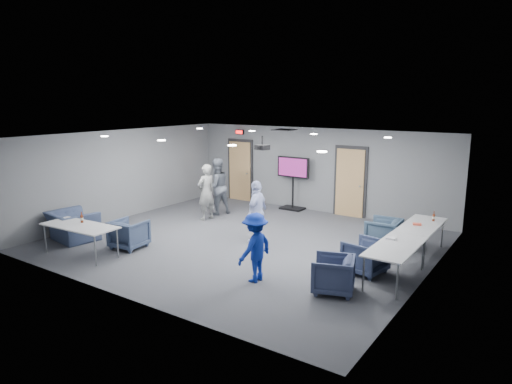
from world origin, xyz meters
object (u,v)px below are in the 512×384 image
Objects in this scene: table_right_b at (396,248)px; tv_stand at (293,180)px; chair_right_c at (333,274)px; projector at (262,147)px; person_c at (257,212)px; person_a at (206,192)px; person_b at (217,186)px; chair_right_b at (365,256)px; person_d at (255,247)px; bottle_front at (82,219)px; chair_front_a at (129,234)px; table_front_left at (80,227)px; chair_right_a at (383,233)px; chair_front_b at (73,226)px; bottle_right at (434,217)px; table_right_a at (421,226)px.

table_right_b is 6.27m from tv_stand.
projector is at bearing -143.63° from chair_right_c.
tv_stand is (-1.02, 3.63, 0.19)m from person_c.
person_a reaches higher than table_right_b.
person_b is 3.30m from projector.
table_right_b is (0.65, -0.06, 0.33)m from chair_right_b.
tv_stand reaches higher than person_a.
projector is at bearing 76.98° from table_right_b.
person_a is 2.18× the size of chair_right_c.
projector is at bearing -144.81° from person_d.
bottle_front is 6.87m from tv_stand.
table_right_b is (6.05, 1.62, 0.33)m from chair_front_a.
person_c is 0.83× the size of table_front_left.
table_right_b is (0.91, -1.97, 0.33)m from chair_right_a.
table_right_b is at bearing 22.47° from chair_right_a.
chair_front_b is at bearing 149.85° from table_front_left.
chair_right_a is 6.27m from chair_front_a.
bottle_front is (-3.01, -2.94, 0.02)m from person_c.
chair_right_c is 0.67× the size of chair_front_b.
person_b is at bearing -157.18° from person_a.
table_right_b is 7.13m from bottle_front.
projector is (-0.10, 0.38, 1.60)m from person_c.
table_front_left is at bearing -49.67° from bottle_front.
person_d is at bearing -122.03° from bottle_right.
tv_stand is at bearing 159.64° from person_a.
person_d is (1.36, -2.09, -0.10)m from person_c.
person_d is at bearing 70.71° from person_b.
person_d is at bearing 10.14° from table_front_left.
bottle_front is (-0.65, -0.83, 0.47)m from chair_front_a.
chair_right_b is 5.78m from tv_stand.
person_a is at bearing -119.91° from tv_stand.
person_c is 0.84× the size of table_right_b.
chair_right_c is (1.53, 0.37, -0.35)m from person_d.
bottle_front is at bearing -96.95° from chair_right_c.
chair_right_c is 5.94m from table_front_left.
projector is at bearing -71.29° from chair_right_a.
table_right_b is at bearing -41.27° from tv_stand.
person_d is 5.71× the size of bottle_right.
person_a is 0.91× the size of table_right_a.
table_front_left is at bearing -143.40° from bottle_right.
chair_right_c is at bearing 108.17° from person_d.
chair_right_b is (5.73, -2.16, -0.53)m from person_b.
bottle_right is at bearing 33.18° from table_front_left.
chair_right_c is 3.75m from bottle_right.
table_right_a is at bearing 147.25° from chair_right_c.
projector reaches higher than bottle_right.
person_b is 4.68m from bottle_front.
bottle_front is (-0.48, -3.96, -0.02)m from person_a.
table_front_left is at bearing -54.91° from chair_right_b.
chair_right_a is 7.30m from bottle_front.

